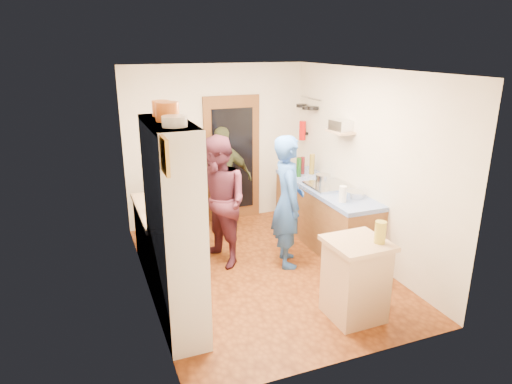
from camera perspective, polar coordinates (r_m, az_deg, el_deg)
floor at (r=6.22m, az=0.83°, el=-9.77°), size 3.00×4.00×0.02m
ceiling at (r=5.50m, az=0.96°, el=15.12°), size 3.00×4.00×0.02m
wall_back at (r=7.57m, az=-4.92°, el=5.86°), size 3.00×0.02×2.60m
wall_front at (r=4.05m, az=11.80°, el=-5.56°), size 3.00×0.02×2.60m
wall_left at (r=5.36m, az=-14.22°, el=0.20°), size 0.02×4.00×2.60m
wall_right at (r=6.43m, az=13.46°, el=3.23°), size 0.02×4.00×2.60m
door_frame at (r=7.66m, az=-2.99°, el=4.13°), size 0.95×0.06×2.10m
door_glass at (r=7.63m, az=-2.90°, el=4.07°), size 0.70×0.02×1.70m
hutch_body at (r=4.71m, az=-10.17°, el=-4.62°), size 0.40×1.20×2.20m
hutch_top_shelf at (r=4.41m, az=-10.94°, el=8.43°), size 0.40×1.14×0.04m
plate_stack at (r=4.10m, az=-10.16°, el=8.69°), size 0.22×0.22×0.09m
orange_pot_a at (r=4.40m, az=-11.04°, el=9.83°), size 0.22×0.22×0.18m
orange_pot_b at (r=4.73m, az=-11.81°, el=10.21°), size 0.17×0.17×0.15m
left_counter_base at (r=6.13m, az=-11.29°, el=-6.07°), size 0.60×1.40×0.85m
left_counter_top at (r=5.96m, az=-11.55°, el=-2.11°), size 0.64×1.44×0.05m
toaster at (r=5.54m, az=-10.34°, el=-2.37°), size 0.23×0.15×0.17m
kettle at (r=5.78m, az=-11.86°, el=-1.54°), size 0.17×0.17×0.18m
orange_bowl at (r=6.08m, az=-11.10°, el=-0.98°), size 0.24×0.24×0.09m
chopping_board at (r=6.47m, az=-12.29°, el=-0.19°), size 0.32×0.25×0.02m
right_counter_base at (r=6.94m, az=8.49°, el=-3.01°), size 0.60×2.20×0.84m
right_counter_top at (r=6.79m, az=8.67°, el=0.53°), size 0.62×2.22×0.06m
hob at (r=6.72m, az=8.99°, el=0.77°), size 0.55×0.58×0.04m
pot_on_hob at (r=6.72m, az=8.37°, el=1.61°), size 0.22×0.22×0.14m
bottle_a at (r=7.16m, az=5.37°, el=3.12°), size 0.09×0.09×0.31m
bottle_b at (r=7.33m, az=5.84°, el=3.33°), size 0.07×0.07×0.27m
bottle_c at (r=7.32m, az=7.01°, el=3.48°), size 0.09×0.09×0.33m
paper_towel at (r=6.10m, az=10.80°, el=-0.26°), size 0.12×0.12×0.22m
mixing_bowl at (r=6.32m, az=12.28°, el=-0.31°), size 0.27×0.27×0.09m
island_base at (r=5.17m, az=12.28°, el=-10.86°), size 0.56×0.56×0.86m
island_top at (r=4.97m, az=12.63°, el=-6.26°), size 0.63×0.63×0.05m
cutting_board at (r=4.97m, az=11.84°, el=-6.04°), size 0.36×0.29×0.02m
oil_jar at (r=4.93m, az=15.27°, el=-4.87°), size 0.12×0.12×0.24m
pan_rail at (r=7.55m, az=6.92°, el=11.54°), size 0.02×0.65×0.02m
pan_hang_a at (r=7.38m, az=7.11°, el=10.37°), size 0.18×0.18×0.05m
pan_hang_b at (r=7.56m, az=6.38°, el=10.43°), size 0.16×0.16×0.05m
pan_hang_c at (r=7.74m, az=5.68°, el=10.70°), size 0.17×0.17×0.05m
wall_shelf at (r=6.63m, az=10.51°, el=7.42°), size 0.26×0.42×0.03m
radio at (r=6.62m, az=10.55°, el=8.18°), size 0.26×0.33×0.15m
ext_bracket at (r=7.80m, az=6.21°, el=7.31°), size 0.06×0.10×0.04m
fire_extinguisher at (r=7.76m, az=5.82°, el=7.65°), size 0.11×0.11×0.32m
picture_frame at (r=3.68m, az=-11.34°, el=4.45°), size 0.03×0.25×0.30m
person_hob at (r=6.05m, az=4.38°, el=-1.29°), size 0.58×0.74×1.79m
person_left at (r=6.11m, az=-4.67°, el=-1.15°), size 0.91×1.03×1.78m
person_back at (r=7.23m, az=-4.24°, el=1.57°), size 1.02×0.48×1.69m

